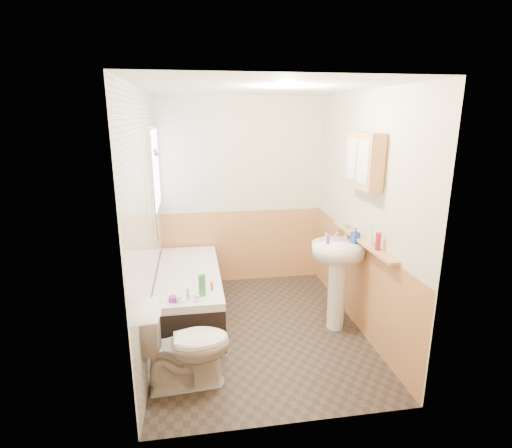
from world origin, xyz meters
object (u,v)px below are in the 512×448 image
Objects in this scene: pine_shelf at (361,240)px; medicine_cabinet at (364,160)px; bathtub at (189,292)px; toilet at (185,345)px; sink at (338,268)px.

pine_shelf is 0.81m from medicine_cabinet.
toilet reaches higher than bathtub.
toilet is at bearing -167.74° from sink.
medicine_cabinet reaches higher than pine_shelf.
sink is at bearing -69.79° from toilet.
medicine_cabinet is (0.17, -0.08, 1.13)m from sink.
medicine_cabinet is (1.74, -0.64, 1.55)m from bathtub.
medicine_cabinet is at bearing -20.03° from bathtub.
pine_shelf reaches higher than toilet.
sink is 0.39m from pine_shelf.
bathtub is 1.72m from sink.
pine_shelf reaches higher than bathtub.
medicine_cabinet is (1.77, 0.64, 1.46)m from toilet.
pine_shelf is at bearing -19.70° from bathtub.
medicine_cabinet reaches higher than toilet.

